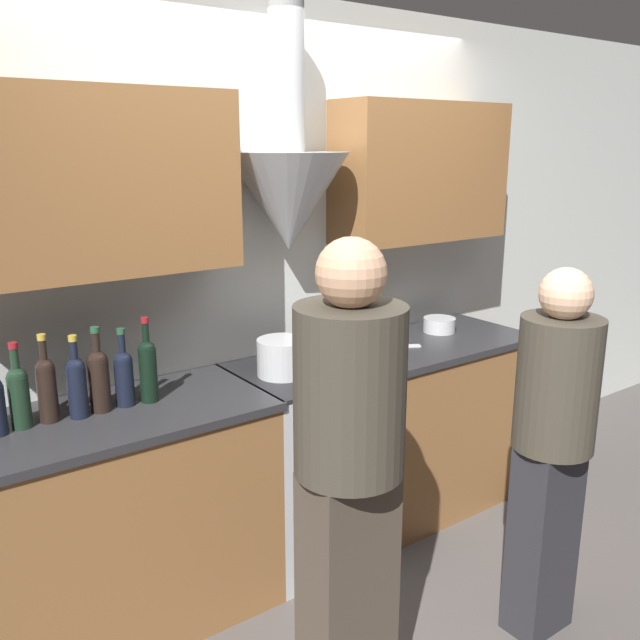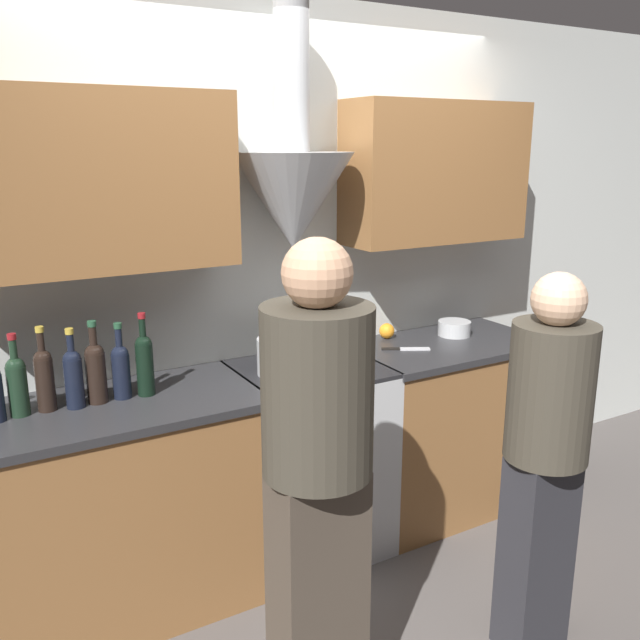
% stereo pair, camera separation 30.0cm
% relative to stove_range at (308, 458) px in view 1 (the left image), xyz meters
% --- Properties ---
extents(ground_plane, '(12.00, 12.00, 0.00)m').
position_rel_stove_range_xyz_m(ground_plane, '(0.00, -0.35, -0.47)').
color(ground_plane, '#4C4744').
extents(wall_back, '(8.40, 0.56, 2.60)m').
position_rel_stove_range_xyz_m(wall_back, '(-0.03, 0.27, 0.99)').
color(wall_back, silver).
rests_on(wall_back, ground_plane).
extents(counter_left, '(1.20, 0.62, 0.93)m').
position_rel_stove_range_xyz_m(counter_left, '(-0.92, -0.00, -0.00)').
color(counter_left, brown).
rests_on(counter_left, ground_plane).
extents(counter_right, '(1.02, 0.62, 0.93)m').
position_rel_stove_range_xyz_m(counter_right, '(0.83, -0.00, -0.00)').
color(counter_right, brown).
rests_on(counter_right, ground_plane).
extents(stove_range, '(0.66, 0.60, 0.93)m').
position_rel_stove_range_xyz_m(stove_range, '(0.00, 0.00, 0.00)').
color(stove_range, '#B7BABC').
rests_on(stove_range, ground_plane).
extents(wine_bottle_2, '(0.08, 0.08, 0.32)m').
position_rel_stove_range_xyz_m(wine_bottle_2, '(-1.24, 0.05, 0.59)').
color(wine_bottle_2, black).
rests_on(wine_bottle_2, counter_left).
extents(wine_bottle_3, '(0.07, 0.07, 0.34)m').
position_rel_stove_range_xyz_m(wine_bottle_3, '(-1.14, 0.05, 0.60)').
color(wine_bottle_3, black).
rests_on(wine_bottle_3, counter_left).
extents(wine_bottle_4, '(0.07, 0.07, 0.32)m').
position_rel_stove_range_xyz_m(wine_bottle_4, '(-1.04, 0.03, 0.60)').
color(wine_bottle_4, black).
rests_on(wine_bottle_4, counter_left).
extents(wine_bottle_5, '(0.08, 0.08, 0.34)m').
position_rel_stove_range_xyz_m(wine_bottle_5, '(-0.95, 0.04, 0.60)').
color(wine_bottle_5, black).
rests_on(wine_bottle_5, counter_left).
extents(wine_bottle_6, '(0.07, 0.07, 0.32)m').
position_rel_stove_range_xyz_m(wine_bottle_6, '(-0.85, 0.04, 0.59)').
color(wine_bottle_6, black).
rests_on(wine_bottle_6, counter_left).
extents(wine_bottle_7, '(0.07, 0.07, 0.35)m').
position_rel_stove_range_xyz_m(wine_bottle_7, '(-0.76, 0.03, 0.61)').
color(wine_bottle_7, black).
rests_on(wine_bottle_7, counter_left).
extents(stock_pot, '(0.23, 0.23, 0.17)m').
position_rel_stove_range_xyz_m(stock_pot, '(-0.15, -0.02, 0.55)').
color(stock_pot, '#B7BABC').
rests_on(stock_pot, stove_range).
extents(mixing_bowl, '(0.25, 0.25, 0.09)m').
position_rel_stove_range_xyz_m(mixing_bowl, '(0.15, -0.02, 0.51)').
color(mixing_bowl, '#B7BABC').
rests_on(mixing_bowl, stove_range).
extents(orange_fruit, '(0.08, 0.08, 0.08)m').
position_rel_stove_range_xyz_m(orange_fruit, '(0.59, 0.21, 0.50)').
color(orange_fruit, orange).
rests_on(orange_fruit, counter_right).
extents(saucepan, '(0.18, 0.18, 0.08)m').
position_rel_stove_range_xyz_m(saucepan, '(0.95, 0.08, 0.50)').
color(saucepan, '#B7BABC').
rests_on(saucepan, counter_right).
extents(chefs_knife, '(0.23, 0.14, 0.01)m').
position_rel_stove_range_xyz_m(chefs_knife, '(0.56, -0.01, 0.47)').
color(chefs_knife, silver).
rests_on(chefs_knife, counter_right).
extents(person_foreground_left, '(0.35, 0.35, 1.68)m').
position_rel_stove_range_xyz_m(person_foreground_left, '(-0.49, -0.93, 0.46)').
color(person_foreground_left, '#473D33').
rests_on(person_foreground_left, ground_plane).
extents(person_foreground_right, '(0.31, 0.31, 1.51)m').
position_rel_stove_range_xyz_m(person_foreground_right, '(0.43, -1.03, 0.37)').
color(person_foreground_right, '#28282D').
rests_on(person_foreground_right, ground_plane).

